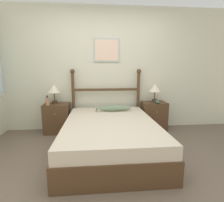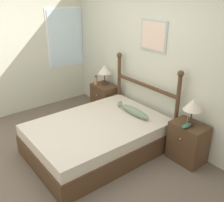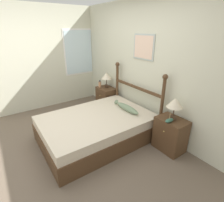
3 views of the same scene
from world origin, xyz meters
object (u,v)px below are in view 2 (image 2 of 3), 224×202
Objects in this scene: bed at (98,137)px; nightstand_right at (188,142)px; model_boat at (187,126)px; fish_pillow at (134,111)px; table_lamp_right at (193,106)px; bottle at (96,80)px; nightstand_left at (105,99)px; table_lamp_left at (104,70)px.

bed is 3.41× the size of nightstand_right.
model_boat reaches higher than fish_pillow.
table_lamp_right is 0.99m from fish_pillow.
fish_pillow is (-0.91, -0.14, -0.08)m from model_boat.
bed is 1.46m from bottle.
nightstand_left is at bearing 138.86° from bed.
bottle is at bearing 179.68° from model_boat.
table_lamp_right is (1.01, 0.88, 0.65)m from bed.
fish_pillow is at bearing -6.94° from bottle.
table_lamp_left is at bearing 179.07° from nightstand_right.
bed is 1.49m from table_lamp_right.
nightstand_left is (-1.01, 0.89, 0.06)m from bed.
table_lamp_left is at bearing 179.06° from table_lamp_right.
nightstand_right is 0.96m from fish_pillow.
bottle is 1.02× the size of model_boat.
bottle reaches higher than bed.
bottle is 2.19m from model_boat.
bottle is (-0.14, -0.10, 0.38)m from nightstand_left.
nightstand_left is at bearing 176.76° from model_boat.
nightstand_right is 1.54× the size of table_lamp_left.
bed is 11.03× the size of model_boat.
nightstand_left is 0.59m from table_lamp_left.
nightstand_left is at bearing 180.00° from nightstand_right.
model_boat is (1.03, 0.77, 0.39)m from bed.
bottle is (-1.15, 0.78, 0.44)m from bed.
bed is at bearing -34.13° from bottle.
model_boat is at bearing 8.91° from fish_pillow.
bottle is at bearing -177.26° from nightstand_right.
model_boat is at bearing -0.32° from bottle.
bed is 3.41× the size of nightstand_left.
nightstand_left is 2.08m from model_boat.
nightstand_right is at bearing 100.32° from model_boat.
bed is at bearing -41.14° from nightstand_left.
nightstand_right reaches higher than bed.
fish_pillow reaches higher than nightstand_right.
bed is 5.25× the size of table_lamp_left.
bottle reaches higher than nightstand_right.
table_lamp_right is 0.29m from model_boat.
nightstand_right is at bearing 0.00° from nightstand_left.
model_boat is at bearing -79.56° from table_lamp_right.
nightstand_left is at bearing 36.50° from bottle.
nightstand_right is (2.03, 0.00, 0.00)m from nightstand_left.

